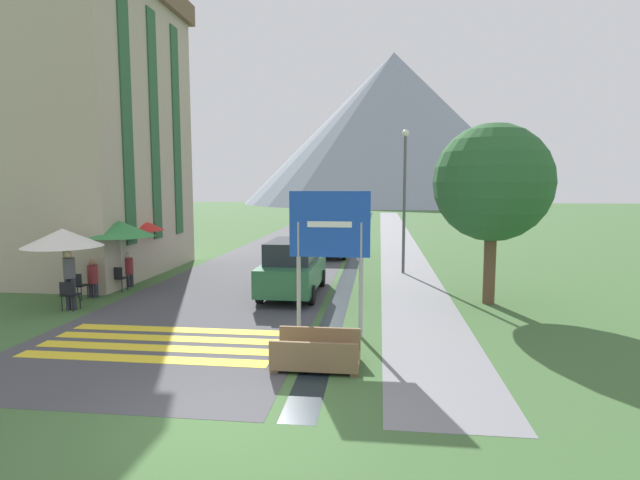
# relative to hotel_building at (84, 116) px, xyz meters

# --- Properties ---
(ground_plane) EXTENTS (160.00, 160.00, 0.00)m
(ground_plane) POSITION_rel_hotel_building_xyz_m (9.39, 8.00, -6.36)
(ground_plane) COLOR #3D6033
(road) EXTENTS (6.40, 60.00, 0.01)m
(road) POSITION_rel_hotel_building_xyz_m (6.89, 18.00, -6.35)
(road) COLOR #424247
(road) RESTS_ON ground_plane
(footpath) EXTENTS (2.20, 60.00, 0.01)m
(footpath) POSITION_rel_hotel_building_xyz_m (12.99, 18.00, -6.35)
(footpath) COLOR slate
(footpath) RESTS_ON ground_plane
(drainage_channel) EXTENTS (0.60, 60.00, 0.00)m
(drainage_channel) POSITION_rel_hotel_building_xyz_m (10.59, 18.00, -6.36)
(drainage_channel) COLOR black
(drainage_channel) RESTS_ON ground_plane
(crosswalk_marking) EXTENTS (5.44, 2.54, 0.01)m
(crosswalk_marking) POSITION_rel_hotel_building_xyz_m (6.89, -8.50, -6.35)
(crosswalk_marking) COLOR yellow
(crosswalk_marking) RESTS_ON ground_plane
(mountain_distant) EXTENTS (59.96, 59.96, 30.04)m
(mountain_distant) POSITION_rel_hotel_building_xyz_m (14.25, 84.68, 8.66)
(mountain_distant) COLOR gray
(mountain_distant) RESTS_ON ground_plane
(hotel_building) EXTENTS (6.37, 8.39, 11.84)m
(hotel_building) POSITION_rel_hotel_building_xyz_m (0.00, 0.00, 0.00)
(hotel_building) COLOR tan
(hotel_building) RESTS_ON ground_plane
(road_sign) EXTENTS (1.90, 0.11, 3.46)m
(road_sign) POSITION_rel_hotel_building_xyz_m (10.65, -7.50, -4.02)
(road_sign) COLOR #9E9EA3
(road_sign) RESTS_ON ground_plane
(footbridge) EXTENTS (1.70, 1.10, 0.65)m
(footbridge) POSITION_rel_hotel_building_xyz_m (10.59, -9.53, -6.13)
(footbridge) COLOR brown
(footbridge) RESTS_ON ground_plane
(parked_car_near) EXTENTS (1.78, 4.45, 1.82)m
(parked_car_near) POSITION_rel_hotel_building_xyz_m (8.99, -3.09, -5.45)
(parked_car_near) COLOR #28663D
(parked_car_near) RESTS_ON ground_plane
(parked_car_far) EXTENTS (1.93, 4.09, 1.82)m
(parked_car_far) POSITION_rel_hotel_building_xyz_m (9.25, 6.03, -5.45)
(parked_car_far) COLOR #B2B2B7
(parked_car_far) RESTS_ON ground_plane
(cafe_chair_middle) EXTENTS (0.40, 0.40, 0.85)m
(cafe_chair_middle) POSITION_rel_hotel_building_xyz_m (3.02, -3.31, -5.84)
(cafe_chair_middle) COLOR black
(cafe_chair_middle) RESTS_ON ground_plane
(cafe_chair_nearest) EXTENTS (0.40, 0.40, 0.85)m
(cafe_chair_nearest) POSITION_rel_hotel_building_xyz_m (2.96, -5.96, -5.84)
(cafe_chair_nearest) COLOR black
(cafe_chair_nearest) RESTS_ON ground_plane
(cafe_chair_near_right) EXTENTS (0.40, 0.40, 0.85)m
(cafe_chair_near_right) POSITION_rel_hotel_building_xyz_m (2.41, -4.68, -5.84)
(cafe_chair_near_right) COLOR black
(cafe_chair_near_right) RESTS_ON ground_plane
(cafe_umbrella_front_white) EXTENTS (2.24, 2.24, 2.35)m
(cafe_umbrella_front_white) POSITION_rel_hotel_building_xyz_m (2.65, -5.64, -4.28)
(cafe_umbrella_front_white) COLOR #B7B2A8
(cafe_umbrella_front_white) RESTS_ON ground_plane
(cafe_umbrella_middle_green) EXTENTS (2.29, 2.29, 2.40)m
(cafe_umbrella_middle_green) POSITION_rel_hotel_building_xyz_m (3.03, -3.10, -4.23)
(cafe_umbrella_middle_green) COLOR #B7B2A8
(cafe_umbrella_middle_green) RESTS_ON ground_plane
(cafe_umbrella_rear_red) EXTENTS (1.98, 1.98, 2.37)m
(cafe_umbrella_rear_red) POSITION_rel_hotel_building_xyz_m (2.55, -0.90, -4.24)
(cafe_umbrella_rear_red) COLOR #B7B2A8
(cafe_umbrella_rear_red) RESTS_ON ground_plane
(person_standing_terrace) EXTENTS (0.32, 0.32, 1.73)m
(person_standing_terrace) POSITION_rel_hotel_building_xyz_m (2.97, -5.89, -5.35)
(person_standing_terrace) COLOR #282833
(person_standing_terrace) RESTS_ON ground_plane
(person_seated_far) EXTENTS (0.32, 0.32, 1.26)m
(person_seated_far) POSITION_rel_hotel_building_xyz_m (2.68, -4.26, -5.66)
(person_seated_far) COLOR #282833
(person_seated_far) RESTS_ON ground_plane
(person_seated_near) EXTENTS (0.32, 0.32, 1.23)m
(person_seated_near) POSITION_rel_hotel_building_xyz_m (2.97, -2.51, -5.68)
(person_seated_near) COLOR #282833
(person_seated_near) RESTS_ON ground_plane
(streetlamp) EXTENTS (0.28, 0.28, 5.82)m
(streetlamp) POSITION_rel_hotel_building_xyz_m (12.80, 1.50, -2.95)
(streetlamp) COLOR #515156
(streetlamp) RESTS_ON ground_plane
(tree_by_path) EXTENTS (3.52, 3.52, 5.44)m
(tree_by_path) POSITION_rel_hotel_building_xyz_m (15.14, -3.60, -2.70)
(tree_by_path) COLOR brown
(tree_by_path) RESTS_ON ground_plane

